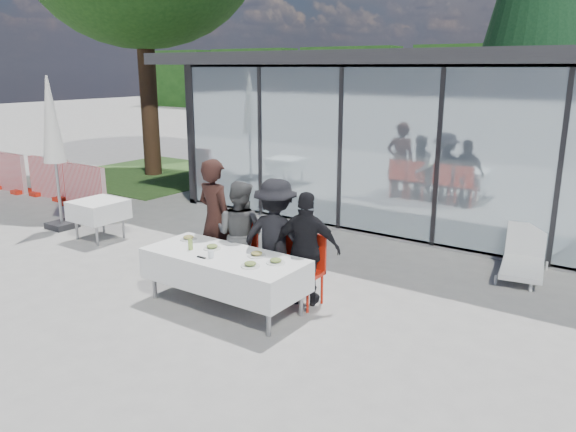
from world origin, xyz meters
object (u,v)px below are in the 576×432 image
(plate_b, at_px, (212,247))
(market_umbrella, at_px, (52,130))
(plate_extra, at_px, (250,265))
(diner_c, at_px, (276,238))
(plate_c, at_px, (257,254))
(lounger, at_px, (524,258))
(spare_table_left, at_px, (99,210))
(dining_table, at_px, (224,269))
(diner_chair_b, at_px, (241,250))
(diner_d, at_px, (307,249))
(diner_chair_d, at_px, (307,266))
(plate_a, at_px, (189,238))
(diner_chair_a, at_px, (217,245))
(juice_bottle, at_px, (190,244))
(diner_b, at_px, (240,234))
(folded_eyeglasses, at_px, (201,257))
(diner_chair_c, at_px, (277,259))
(plate_d, at_px, (276,261))
(diner_a, at_px, (215,220))

(plate_b, relative_size, market_umbrella, 0.08)
(plate_extra, bearing_deg, plate_b, 163.94)
(plate_b, bearing_deg, diner_c, 46.95)
(plate_c, height_order, lounger, plate_c)
(spare_table_left, xyz_separation_m, lounger, (7.01, 2.62, -0.30))
(dining_table, relative_size, diner_chair_b, 2.32)
(diner_d, relative_size, lounger, 1.11)
(diner_chair_d, height_order, plate_b, diner_chair_d)
(diner_c, height_order, lounger, diner_c)
(plate_a, xyz_separation_m, market_umbrella, (-4.41, 0.83, 1.20))
(diner_chair_a, distance_m, juice_bottle, 0.95)
(diner_b, height_order, plate_b, diner_b)
(diner_d, relative_size, plate_extra, 6.49)
(diner_b, relative_size, folded_eyeglasses, 11.34)
(diner_b, bearing_deg, juice_bottle, 69.66)
(market_umbrella, bearing_deg, diner_chair_c, -2.82)
(dining_table, height_order, spare_table_left, dining_table)
(diner_chair_a, distance_m, diner_c, 1.17)
(plate_a, relative_size, plate_d, 1.00)
(dining_table, distance_m, spare_table_left, 4.13)
(diner_b, height_order, diner_chair_b, diner_b)
(plate_c, bearing_deg, plate_d, -12.02)
(diner_b, xyz_separation_m, lounger, (3.33, 2.91, -0.54))
(diner_chair_b, height_order, plate_b, diner_chair_b)
(folded_eyeglasses, distance_m, lounger, 5.05)
(plate_c, xyz_separation_m, plate_d, (0.37, -0.08, 0.00))
(diner_chair_c, xyz_separation_m, plate_c, (0.08, -0.56, 0.24))
(diner_c, distance_m, diner_chair_d, 0.60)
(market_umbrella, bearing_deg, diner_chair_a, -3.54)
(diner_c, xyz_separation_m, plate_extra, (0.26, -0.90, -0.07))
(diner_a, relative_size, diner_chair_c, 1.91)
(diner_chair_a, bearing_deg, plate_c, -24.86)
(plate_extra, bearing_deg, plate_c, 116.73)
(plate_extra, distance_m, folded_eyeglasses, 0.73)
(diner_b, distance_m, market_umbrella, 5.07)
(plate_extra, distance_m, lounger, 4.54)
(diner_d, xyz_separation_m, spare_table_left, (-4.84, 0.28, -0.23))
(diner_chair_b, bearing_deg, diner_chair_a, 180.00)
(dining_table, distance_m, diner_chair_a, 1.10)
(diner_chair_d, relative_size, plate_extra, 4.03)
(plate_b, bearing_deg, diner_chair_c, 47.88)
(diner_c, relative_size, lounger, 1.19)
(diner_a, bearing_deg, diner_chair_d, -170.50)
(plate_a, relative_size, plate_extra, 1.00)
(diner_d, xyz_separation_m, plate_a, (-1.68, -0.53, -0.01))
(plate_b, xyz_separation_m, market_umbrella, (-4.97, 0.94, 1.20))
(plate_c, distance_m, plate_d, 0.38)
(diner_a, xyz_separation_m, diner_d, (1.64, 0.00, -0.15))
(diner_chair_b, relative_size, juice_bottle, 6.77)
(spare_table_left, bearing_deg, diner_chair_b, -4.06)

